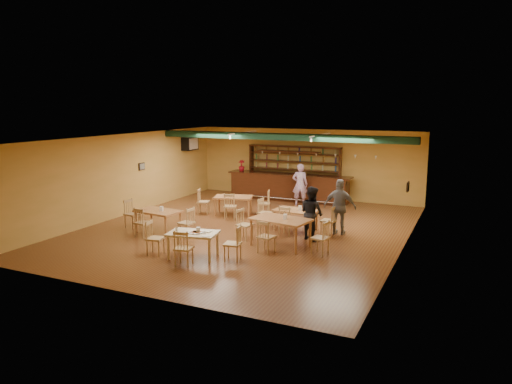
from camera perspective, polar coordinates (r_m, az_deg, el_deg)
The scene contains 23 objects.
floor at distance 15.93m, azimuth -1.10°, elevation -4.41°, with size 12.00×12.00×0.00m, color brown.
ceiling_beam at distance 18.00m, azimuth 2.77°, elevation 6.56°, with size 10.00×0.30×0.25m, color #103220.
track_rail_left at distance 19.28m, azimuth -1.56°, elevation 7.03°, with size 0.05×2.50×0.05m, color white.
track_rail_right at distance 18.10m, azimuth 7.63°, elevation 6.72°, with size 0.05×2.50×0.05m, color white.
ac_unit at distance 21.49m, azimuth -7.83°, elevation 5.71°, with size 0.34×0.70×0.48m, color white.
picture_left at distance 19.05m, azimuth -13.38°, elevation 2.96°, with size 0.04×0.34×0.28m, color black.
picture_right at distance 14.66m, azimuth 17.55°, elevation 0.61°, with size 0.04×0.34×0.28m, color black.
bar_counter at distance 20.63m, azimuth 3.88°, elevation 0.59°, with size 5.39×0.85×1.13m, color #34190A.
back_bar_hutch at distance 21.13m, azimuth 4.51°, elevation 2.39°, with size 4.17×0.40×2.28m, color #34190A.
poinsettia at distance 21.40m, azimuth -1.73°, elevation 3.15°, with size 0.27×0.27×0.49m, color #A30F1A.
dining_table_a at distance 17.94m, azimuth -2.69°, elevation -1.60°, with size 1.38×0.83×0.69m, color #A16139.
dining_table_b at distance 15.76m, azimuth 4.70°, elevation -3.33°, with size 1.36×0.82×0.68m, color #A16139.
dining_table_c at distance 15.80m, azimuth -11.48°, elevation -3.41°, with size 1.43×0.86×0.71m, color #A16139.
dining_table_d at distance 13.96m, azimuth 2.92°, elevation -4.80°, with size 1.65×0.99×0.83m, color #A16139.
near_table at distance 13.08m, azimuth -7.44°, elevation -6.22°, with size 1.30×0.84×0.70m, color tan.
pizza_tray at distance 12.94m, azimuth -7.12°, elevation -4.77°, with size 0.40×0.40×0.01m, color silver.
parmesan_shaker at distance 13.08m, azimuth -9.36°, elevation -4.44°, with size 0.07×0.07×0.11m, color #EAE5C6.
napkin_stack at distance 12.97m, azimuth -5.82°, elevation -4.67°, with size 0.20×0.15×0.03m, color white.
pizza_server at distance 12.90m, azimuth -6.49°, elevation -4.75°, with size 0.32×0.09×0.00m, color silver.
side_plate at distance 12.58m, azimuth -5.94°, elevation -5.20°, with size 0.22×0.22×0.01m, color white.
patron_bar at distance 19.55m, azimuth 5.23°, elevation 0.89°, with size 0.63×0.41×1.72m, color #9151B0.
patron_right_a at distance 14.66m, azimuth 6.60°, elevation -2.49°, with size 0.80×0.62×1.64m, color black.
patron_right_b at distance 15.34m, azimuth 9.89°, elevation -1.75°, with size 1.03×0.43×1.77m, color gray.
Camera 1 is at (6.70, -13.87, 4.07)m, focal length 33.79 mm.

